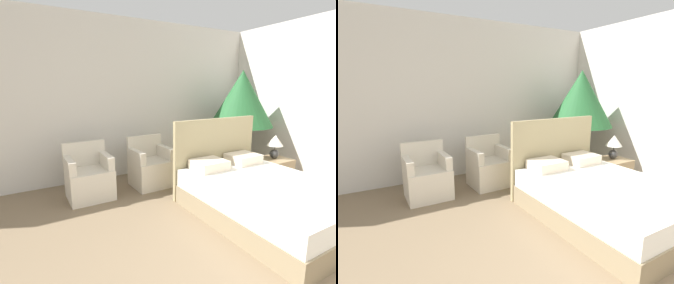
{
  "view_description": "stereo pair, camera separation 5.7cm",
  "coord_description": "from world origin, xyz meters",
  "views": [
    {
      "loc": [
        -2.13,
        -0.87,
        1.7
      ],
      "look_at": [
        -0.08,
        2.64,
        0.83
      ],
      "focal_mm": 28.0,
      "sensor_mm": 36.0,
      "label": 1
    },
    {
      "loc": [
        -2.08,
        -0.9,
        1.7
      ],
      "look_at": [
        -0.08,
        2.64,
        0.83
      ],
      "focal_mm": 28.0,
      "sensor_mm": 36.0,
      "label": 2
    }
  ],
  "objects": [
    {
      "name": "nightstand",
      "position": [
        1.63,
        1.94,
        0.24
      ],
      "size": [
        0.49,
        0.47,
        0.48
      ],
      "color": "#937A56",
      "rests_on": "ground_plane"
    },
    {
      "name": "wall_back",
      "position": [
        0.0,
        3.82,
        1.45
      ],
      "size": [
        10.0,
        0.06,
        2.9
      ],
      "color": "silver",
      "rests_on": "ground_plane"
    },
    {
      "name": "potted_palm",
      "position": [
        1.77,
        2.92,
        1.42
      ],
      "size": [
        1.25,
        1.25,
        2.0
      ],
      "color": "brown",
      "rests_on": "ground_plane"
    },
    {
      "name": "armchair_near_window_right",
      "position": [
        -0.2,
        3.03,
        0.29
      ],
      "size": [
        0.66,
        0.59,
        0.85
      ],
      "rotation": [
        0.0,
        0.0,
        0.02
      ],
      "color": "beige",
      "rests_on": "ground_plane"
    },
    {
      "name": "bed",
      "position": [
        0.56,
        1.3,
        0.29
      ],
      "size": [
        1.55,
        2.09,
        1.21
      ],
      "color": "#8C7A5B",
      "rests_on": "ground_plane"
    },
    {
      "name": "table_lamp",
      "position": [
        1.64,
        1.97,
        0.75
      ],
      "size": [
        0.27,
        0.27,
        0.4
      ],
      "color": "#333333",
      "rests_on": "nightstand"
    },
    {
      "name": "armchair_near_window_left",
      "position": [
        -1.26,
        3.03,
        0.29
      ],
      "size": [
        0.65,
        0.57,
        0.85
      ],
      "rotation": [
        0.0,
        0.0,
        0.0
      ],
      "color": "beige",
      "rests_on": "ground_plane"
    }
  ]
}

